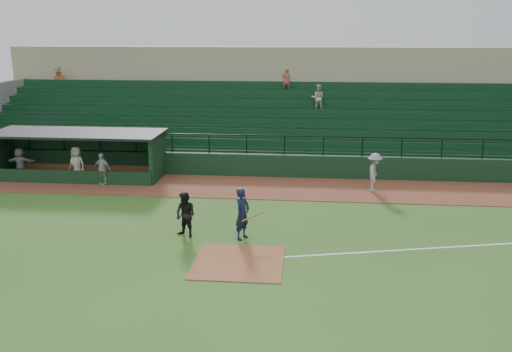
{
  "coord_description": "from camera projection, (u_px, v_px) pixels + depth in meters",
  "views": [
    {
      "loc": [
        2.22,
        -17.78,
        7.52
      ],
      "look_at": [
        0.0,
        5.0,
        1.4
      ],
      "focal_mm": 38.37,
      "sensor_mm": 36.0,
      "label": 1
    }
  ],
  "objects": [
    {
      "name": "batter_at_plate",
      "position": [
        242.0,
        214.0,
        20.13
      ],
      "size": [
        1.16,
        0.84,
        1.95
      ],
      "color": "black",
      "rests_on": "ground"
    },
    {
      "name": "dugout_player_b",
      "position": [
        77.0,
        165.0,
        27.6
      ],
      "size": [
        1.01,
        0.78,
        1.84
      ],
      "primitive_type": "imported",
      "rotation": [
        0.0,
        0.0,
        -0.24
      ],
      "color": "#99948F",
      "rests_on": "warning_track"
    },
    {
      "name": "umpire",
      "position": [
        186.0,
        215.0,
        20.37
      ],
      "size": [
        1.05,
        0.97,
        1.72
      ],
      "primitive_type": "imported",
      "rotation": [
        0.0,
        0.0,
        -0.48
      ],
      "color": "black",
      "rests_on": "ground"
    },
    {
      "name": "dugout",
      "position": [
        82.0,
        151.0,
        29.01
      ],
      "size": [
        8.9,
        3.2,
        2.42
      ],
      "color": "black",
      "rests_on": "ground"
    },
    {
      "name": "runner",
      "position": [
        375.0,
        173.0,
        25.99
      ],
      "size": [
        0.88,
        1.3,
        1.87
      ],
      "primitive_type": "imported",
      "rotation": [
        0.0,
        0.0,
        1.4
      ],
      "color": "gray",
      "rests_on": "warning_track"
    },
    {
      "name": "warning_track",
      "position": [
        262.0,
        187.0,
        26.93
      ],
      "size": [
        40.0,
        4.0,
        0.03
      ],
      "primitive_type": "cube",
      "color": "brown",
      "rests_on": "ground"
    },
    {
      "name": "foul_line",
      "position": [
        467.0,
        246.0,
        19.65
      ],
      "size": [
        17.49,
        4.44,
        0.01
      ],
      "primitive_type": "cube",
      "rotation": [
        0.0,
        0.0,
        0.24
      ],
      "color": "white",
      "rests_on": "ground"
    },
    {
      "name": "home_plate_dirt",
      "position": [
        239.0,
        262.0,
        18.28
      ],
      "size": [
        3.0,
        3.0,
        0.03
      ],
      "primitive_type": "cube",
      "color": "brown",
      "rests_on": "ground"
    },
    {
      "name": "stadium_structure",
      "position": [
        274.0,
        116.0,
        34.48
      ],
      "size": [
        38.0,
        13.08,
        6.4
      ],
      "color": "black",
      "rests_on": "ground"
    },
    {
      "name": "dugout_player_c",
      "position": [
        20.0,
        163.0,
        28.54
      ],
      "size": [
        1.5,
        0.53,
        1.59
      ],
      "primitive_type": "imported",
      "rotation": [
        0.0,
        0.0,
        3.19
      ],
      "color": "#A09C96",
      "rests_on": "warning_track"
    },
    {
      "name": "dugout_player_a",
      "position": [
        102.0,
        169.0,
        27.18
      ],
      "size": [
        1.01,
        0.62,
        1.61
      ],
      "primitive_type": "imported",
      "rotation": [
        0.0,
        0.0,
        -0.25
      ],
      "color": "#ACA7A1",
      "rests_on": "warning_track"
    },
    {
      "name": "ground",
      "position": [
        242.0,
        251.0,
        19.24
      ],
      "size": [
        90.0,
        90.0,
        0.0
      ],
      "primitive_type": "plane",
      "color": "#2E531B",
      "rests_on": "ground"
    }
  ]
}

